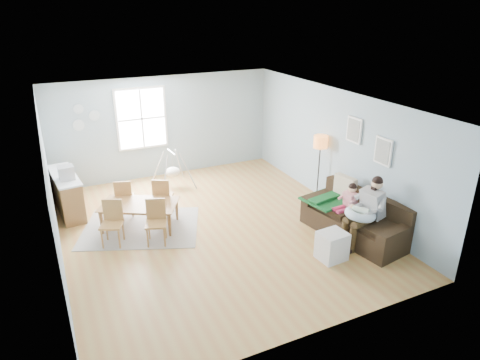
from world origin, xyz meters
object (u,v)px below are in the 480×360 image
floor_lamp (320,147)px  counter (67,193)px  storage_cube (332,246)px  chair_nw (124,196)px  sofa (356,221)px  chair_sw (112,220)px  chair_ne (162,194)px  monitor (66,173)px  baby_swing (173,171)px  dining_table (140,216)px  father (366,210)px  toddler (348,200)px  chair_se (156,219)px

floor_lamp → counter: 5.86m
floor_lamp → storage_cube: (-1.28, -2.31, -1.05)m
chair_nw → counter: (-1.13, 0.74, -0.02)m
sofa → chair_sw: (-4.52, 1.80, 0.20)m
chair_sw → chair_ne: (1.22, 0.77, -0.01)m
chair_ne → monitor: size_ratio=2.67×
storage_cube → baby_swing: 4.83m
dining_table → chair_sw: 0.76m
chair_nw → baby_swing: size_ratio=0.86×
father → chair_ne: bearing=138.0°
sofa → toddler: bearing=121.5°
father → baby_swing: father is taller
sofa → storage_cube: size_ratio=4.25×
father → monitor: (-5.08, 3.65, 0.32)m
chair_se → chair_nw: bearing=103.8°
dining_table → toddler: bearing=1.2°
floor_lamp → dining_table: size_ratio=1.02×
chair_se → dining_table: bearing=104.0°
sofa → storage_cube: sofa is taller
toddler → baby_swing: toddler is taller
father → dining_table: father is taller
dining_table → floor_lamp: bearing=23.5°
toddler → chair_nw: (-3.97, 2.70, -0.25)m
counter → chair_se: bearing=-55.5°
floor_lamp → chair_nw: floor_lamp is taller
chair_nw → chair_se: bearing=-76.2°
chair_sw → chair_ne: size_ratio=1.02×
toddler → chair_ne: bearing=143.3°
storage_cube → dining_table: dining_table is taller
chair_se → baby_swing: 2.78m
dining_table → chair_ne: (0.61, 0.39, 0.22)m
chair_sw → monitor: 1.74m
sofa → dining_table: size_ratio=1.48×
sofa → toddler: size_ratio=2.74×
floor_lamp → monitor: size_ratio=4.85×
sofa → monitor: 6.19m
monitor → storage_cube: bearing=-42.6°
storage_cube → monitor: (-4.18, 3.84, 0.79)m
storage_cube → counter: counter is taller
sofa → baby_swing: baby_swing is taller
storage_cube → monitor: bearing=137.4°
baby_swing → monitor: bearing=-164.5°
chair_sw → chair_ne: bearing=32.4°
chair_sw → chair_ne: 1.44m
floor_lamp → chair_ne: size_ratio=1.81×
father → counter: father is taller
storage_cube → counter: (-4.22, 4.15, 0.19)m
toddler → monitor: 5.95m
toddler → chair_sw: (-4.41, 1.61, -0.23)m
chair_se → monitor: monitor is taller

